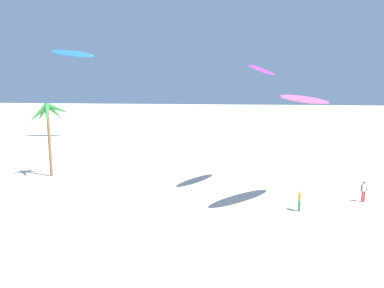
# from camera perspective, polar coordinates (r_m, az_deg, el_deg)

# --- Properties ---
(palm_tree_1) EXTENTS (4.26, 3.98, 7.58)m
(palm_tree_1) POSITION_cam_1_polar(r_m,az_deg,el_deg) (40.08, -21.20, 3.95)
(palm_tree_1) COLOR olive
(palm_tree_1) RESTS_ON ground
(flying_kite_1) EXTENTS (3.64, 10.52, 11.36)m
(flying_kite_1) POSITION_cam_1_polar(r_m,az_deg,el_deg) (33.20, 10.70, 11.11)
(flying_kite_1) COLOR purple
(flying_kite_1) RESTS_ON ground
(flying_kite_2) EXTENTS (5.60, 6.43, 9.07)m
(flying_kite_2) POSITION_cam_1_polar(r_m,az_deg,el_deg) (28.91, 17.16, 6.56)
(flying_kite_2) COLOR #EA5193
(flying_kite_2) RESTS_ON ground
(flying_kite_4) EXTENTS (6.94, 9.68, 15.04)m
(flying_kite_4) POSITION_cam_1_polar(r_m,az_deg,el_deg) (65.11, -17.78, 13.09)
(flying_kite_4) COLOR blue
(flying_kite_4) RESTS_ON ground
(person_foreground_walker) EXTENTS (0.24, 0.51, 1.65)m
(person_foreground_walker) POSITION_cam_1_polar(r_m,az_deg,el_deg) (29.40, 16.22, -8.19)
(person_foreground_walker) COLOR #338E56
(person_foreground_walker) RESTS_ON ground
(person_near_right) EXTENTS (0.51, 0.22, 1.72)m
(person_near_right) POSITION_cam_1_polar(r_m,az_deg,el_deg) (33.35, 24.89, -6.51)
(person_near_right) COLOR red
(person_near_right) RESTS_ON ground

